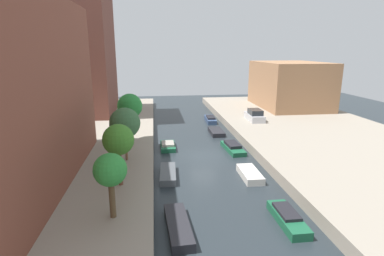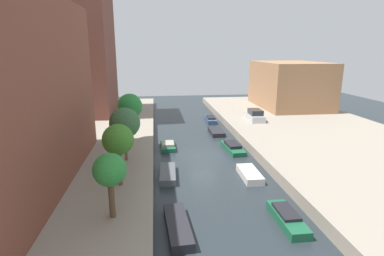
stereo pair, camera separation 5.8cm
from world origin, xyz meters
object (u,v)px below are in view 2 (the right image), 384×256
object	(u,v)px
low_block_right	(290,85)
street_tree_3	(130,106)
moored_boat_left_1	(178,226)
moored_boat_right_5	(210,119)
moored_boat_right_3	(233,147)
apartment_tower_far	(76,51)
moored_boat_right_1	(287,218)
street_tree_1	(118,140)
street_tree_0	(110,171)
moored_boat_left_2	(168,174)
moored_boat_right_2	(250,174)
moored_boat_right_4	(216,132)
parked_car	(255,116)
moored_boat_left_3	(168,146)
street_tree_2	(125,123)

from	to	relation	value
low_block_right	street_tree_3	bearing A→B (deg)	-145.81
street_tree_3	moored_boat_left_1	size ratio (longest dim) A/B	1.09
moored_boat_right_5	street_tree_3	bearing A→B (deg)	-132.39
moored_boat_right_3	moored_boat_right_5	size ratio (longest dim) A/B	1.00
apartment_tower_far	moored_boat_right_5	bearing A→B (deg)	-11.86
moored_boat_right_1	moored_boat_right_5	distance (m)	27.87
moored_boat_right_1	street_tree_1	bearing A→B (deg)	155.82
street_tree_0	moored_boat_left_2	distance (m)	9.20
moored_boat_right_2	moored_boat_right_4	world-z (taller)	moored_boat_right_2
moored_boat_left_2	parked_car	bearing A→B (deg)	51.10
street_tree_0	street_tree_1	bearing A→B (deg)	90.00
apartment_tower_far	moored_boat_right_3	distance (m)	28.16
street_tree_3	moored_boat_right_1	xyz separation A→B (m)	(10.65, -15.99, -4.41)
street_tree_1	moored_boat_left_3	world-z (taller)	street_tree_1
moored_boat_left_2	moored_boat_right_3	world-z (taller)	moored_boat_right_3
street_tree_3	moored_boat_right_2	distance (m)	14.44
street_tree_2	parked_car	size ratio (longest dim) A/B	1.04
parked_car	moored_boat_right_1	size ratio (longest dim) A/B	1.12
street_tree_3	moored_boat_left_3	world-z (taller)	street_tree_3
moored_boat_left_2	moored_boat_left_3	bearing A→B (deg)	87.47
moored_boat_left_1	apartment_tower_far	bearing A→B (deg)	111.28
parked_car	moored_boat_left_3	distance (m)	14.83
moored_boat_right_4	moored_boat_right_5	xyz separation A→B (m)	(0.48, 6.88, 0.10)
moored_boat_left_1	parked_car	bearing A→B (deg)	62.30
apartment_tower_far	moored_boat_left_3	world-z (taller)	apartment_tower_far
street_tree_0	moored_boat_left_3	bearing A→B (deg)	75.87
moored_boat_left_1	moored_boat_right_2	xyz separation A→B (m)	(6.64, 7.07, 0.00)
moored_boat_right_4	moored_boat_right_3	bearing A→B (deg)	-86.32
moored_boat_right_5	moored_boat_left_2	bearing A→B (deg)	-110.16
street_tree_0	moored_boat_left_2	size ratio (longest dim) A/B	0.95
apartment_tower_far	street_tree_3	distance (m)	19.02
moored_boat_right_3	moored_boat_right_4	bearing A→B (deg)	93.68
street_tree_0	street_tree_3	world-z (taller)	street_tree_3
low_block_right	moored_boat_right_1	world-z (taller)	low_block_right
street_tree_2	moored_boat_left_1	size ratio (longest dim) A/B	1.01
street_tree_2	street_tree_3	distance (m)	6.08
street_tree_3	moored_boat_right_3	bearing A→B (deg)	-9.14
street_tree_1	parked_car	world-z (taller)	street_tree_1
moored_boat_left_3	moored_boat_left_1	bearing A→B (deg)	-90.38
street_tree_3	moored_boat_left_3	distance (m)	5.91
moored_boat_left_3	moored_boat_right_2	size ratio (longest dim) A/B	0.95
parked_car	moored_boat_left_1	size ratio (longest dim) A/B	0.97
apartment_tower_far	moored_boat_right_5	size ratio (longest dim) A/B	4.06
parked_car	moored_boat_right_3	bearing A→B (deg)	-119.94
street_tree_2	moored_boat_right_2	distance (m)	11.56
street_tree_0	moored_boat_right_4	distance (m)	23.40
apartment_tower_far	moored_boat_right_4	xyz separation A→B (m)	(19.03, -10.97, -10.10)
moored_boat_left_3	moored_boat_right_3	bearing A→B (deg)	-12.49
street_tree_1	moored_boat_left_1	size ratio (longest dim) A/B	0.97
parked_car	moored_boat_right_5	bearing A→B (deg)	143.37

